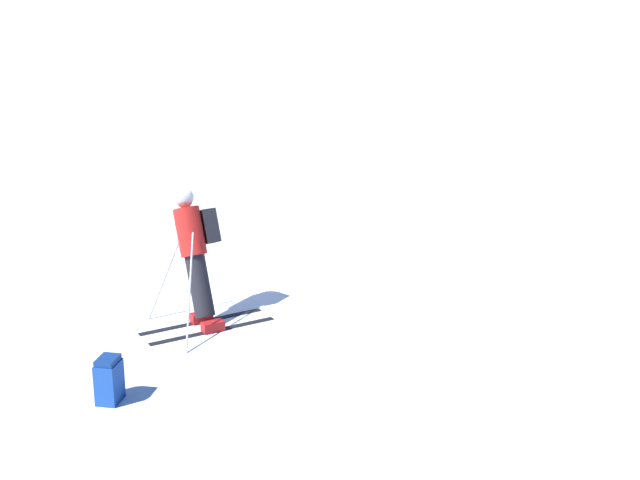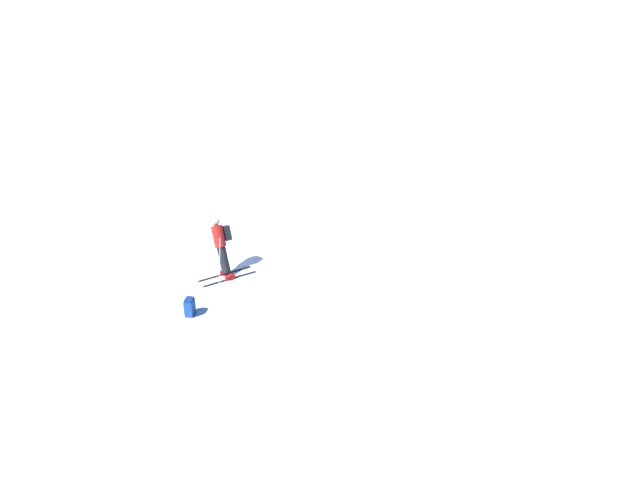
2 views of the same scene
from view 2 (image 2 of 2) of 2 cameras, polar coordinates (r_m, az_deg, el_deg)
The scene contains 3 objects.
ground_plane at distance 20.00m, azimuth -8.21°, elevation -1.28°, with size 300.00×300.00×0.00m, color white.
skier at distance 18.56m, azimuth -9.03°, elevation -0.28°, with size 1.57×1.70×1.75m.
spare_backpack at distance 16.93m, azimuth -11.83°, elevation -6.01°, with size 0.34×0.28×0.50m.
Camera 2 is at (17.78, 1.51, 9.02)m, focal length 35.00 mm.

